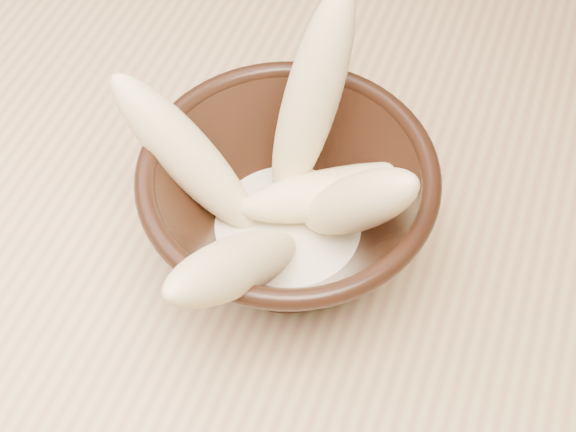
{
  "coord_description": "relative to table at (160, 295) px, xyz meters",
  "views": [
    {
      "loc": [
        0.21,
        -0.27,
        1.26
      ],
      "look_at": [
        0.1,
        0.03,
        0.8
      ],
      "focal_mm": 50.0,
      "sensor_mm": 36.0,
      "label": 1
    }
  ],
  "objects": [
    {
      "name": "banana_left",
      "position": [
        0.03,
        0.02,
        0.17
      ],
      "size": [
        0.13,
        0.05,
        0.13
      ],
      "primitive_type": "ellipsoid",
      "rotation": [
        0.73,
        0.0,
        -1.7
      ],
      "color": "#E9C989",
      "rests_on": "bowl"
    },
    {
      "name": "banana_front",
      "position": [
        0.1,
        -0.05,
        0.18
      ],
      "size": [
        0.06,
        0.15,
        0.14
      ],
      "primitive_type": "ellipsoid",
      "rotation": [
        0.81,
        0.0,
        -0.18
      ],
      "color": "#E9C989",
      "rests_on": "bowl"
    },
    {
      "name": "milk_puddle",
      "position": [
        0.1,
        0.03,
        0.11
      ],
      "size": [
        0.11,
        0.11,
        0.02
      ],
      "primitive_type": "cylinder",
      "color": "beige",
      "rests_on": "bowl"
    },
    {
      "name": "banana_across",
      "position": [
        0.14,
        0.05,
        0.14
      ],
      "size": [
        0.15,
        0.1,
        0.05
      ],
      "primitive_type": "ellipsoid",
      "rotation": [
        1.5,
        0.0,
        2.07
      ],
      "color": "#E9C989",
      "rests_on": "bowl"
    },
    {
      "name": "banana_right",
      "position": [
        0.15,
        0.02,
        0.17
      ],
      "size": [
        0.11,
        0.07,
        0.13
      ],
      "primitive_type": "ellipsoid",
      "rotation": [
        0.59,
        0.0,
        1.19
      ],
      "color": "#E9C989",
      "rests_on": "bowl"
    },
    {
      "name": "banana_upright",
      "position": [
        0.1,
        0.07,
        0.2
      ],
      "size": [
        0.07,
        0.1,
        0.17
      ],
      "primitive_type": "ellipsoid",
      "rotation": [
        0.33,
        0.0,
        2.73
      ],
      "color": "#E9C989",
      "rests_on": "bowl"
    },
    {
      "name": "table",
      "position": [
        0.0,
        0.0,
        0.0
      ],
      "size": [
        1.2,
        0.8,
        0.75
      ],
      "color": "tan",
      "rests_on": "ground"
    },
    {
      "name": "bowl",
      "position": [
        0.1,
        0.03,
        0.14
      ],
      "size": [
        0.2,
        0.2,
        0.11
      ],
      "rotation": [
        0.0,
        0.0,
        0.22
      ],
      "color": "black",
      "rests_on": "table"
    }
  ]
}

